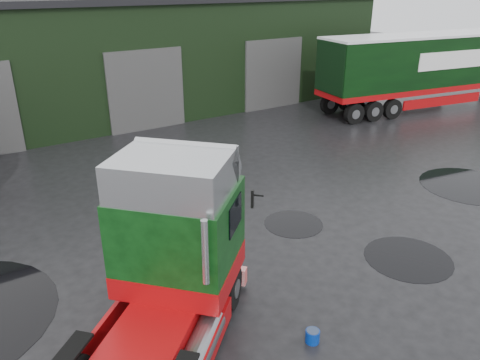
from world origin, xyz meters
name	(u,v)px	position (x,y,z in m)	size (l,w,h in m)	color
ground	(291,268)	(0.00, 0.00, 0.00)	(100.00, 100.00, 0.00)	black
warehouse	(104,52)	(2.00, 20.00, 3.16)	(32.40, 12.40, 6.30)	black
hero_tractor	(145,284)	(-4.50, -1.15, 1.97)	(2.69, 6.34, 3.94)	#0B330F
lorry_right	(421,72)	(17.00, 9.00, 2.17)	(2.86, 16.52, 4.34)	silver
wash_bucket	(312,336)	(-1.38, -2.39, 0.14)	(0.30, 0.30, 0.28)	#062991
tree_back_b	(158,23)	(10.00, 30.00, 3.75)	(4.40, 4.40, 7.50)	black
puddle_1	(294,224)	(1.65, 1.88, 0.00)	(1.86, 1.86, 0.01)	black
puddle_3	(408,258)	(3.01, -1.42, 0.00)	(2.39, 2.39, 0.01)	black
puddle_4	(469,185)	(9.06, 0.55, 0.00)	(3.57, 3.57, 0.01)	black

